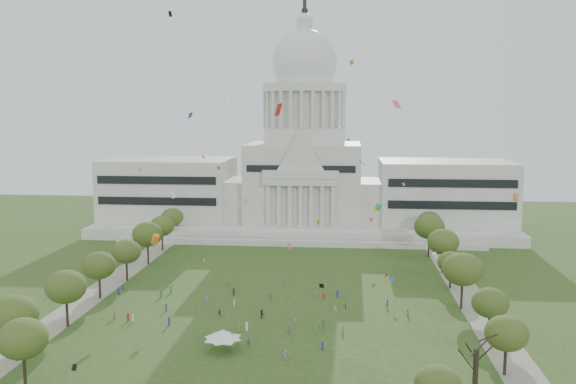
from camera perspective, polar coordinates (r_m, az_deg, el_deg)
The scene contains 34 objects.
ground at distance 135.68m, azimuth -1.81°, elevation -12.63°, with size 400.00×400.00×0.00m, color #2F481B.
capitol at distance 241.73m, azimuth 1.51°, elevation 1.72°, with size 160.00×64.50×91.30m.
path_left at distance 175.30m, azimuth -16.47°, elevation -8.25°, with size 8.00×160.00×0.04m, color gray.
path_right at distance 166.30m, azimuth 16.41°, elevation -9.10°, with size 8.00×160.00×0.04m, color gray.
row_tree_l_0 at distance 127.04m, azimuth -24.22°, elevation -10.46°, with size 8.85×8.85×12.59m.
row_tree_r_0 at distance 117.30m, azimuth 19.76°, elevation -12.35°, with size 7.67×7.67×10.91m.
row_tree_l_1 at distance 142.35m, azimuth -20.07°, elevation -8.34°, with size 8.86×8.86×12.59m.
row_tree_r_1 at distance 134.05m, azimuth 18.39°, elevation -9.82°, with size 7.58×7.58×10.78m.
row_tree_l_2 at distance 160.71m, azimuth -17.28°, elevation -6.58°, with size 8.42×8.42×11.97m.
row_tree_r_2 at distance 151.15m, azimuth 16.02°, elevation -6.97°, with size 9.55×9.55×13.58m.
row_tree_l_3 at distance 175.46m, azimuth -14.90°, elevation -5.42°, with size 8.12×8.12×11.55m.
row_tree_r_3 at distance 168.08m, azimuth 15.00°, elevation -6.38°, with size 7.01×7.01×9.98m.
row_tree_l_4 at distance 192.27m, azimuth -13.02°, elevation -3.87°, with size 9.29×9.29×13.21m.
row_tree_r_4 at distance 182.62m, azimuth 14.32°, elevation -4.55°, with size 9.19×9.19×13.06m.
row_tree_l_5 at distance 210.17m, azimuth -11.71°, elevation -3.14°, with size 8.33×8.33×11.85m.
row_tree_r_5 at distance 201.86m, azimuth 13.09°, elevation -3.18°, with size 9.82×9.82×13.96m.
row_tree_l_6 at distance 227.76m, azimuth -10.78°, elevation -2.33°, with size 8.19×8.19×11.64m.
row_tree_r_6 at distance 219.93m, azimuth 13.09°, elevation -2.68°, with size 8.42×8.42×11.97m.
near_tree_0 at distance 115.23m, azimuth -23.57°, elevation -12.47°, with size 8.47×8.47×12.04m.
big_bare_tree at distance 107.74m, azimuth 17.24°, elevation -13.51°, with size 6.00×5.00×12.80m.
event_tent at distance 123.60m, azimuth -6.11°, elevation -13.07°, with size 8.96×8.96×4.33m.
person_0 at distance 145.84m, azimuth 11.15°, elevation -10.97°, with size 0.80×0.52×1.64m, color olive.
person_2 at distance 150.92m, azimuth 9.30°, elevation -10.22°, with size 0.97×0.60×1.99m, color #994C8C.
person_3 at distance 133.68m, azimuth 2.98°, elevation -12.53°, with size 1.17×0.60×1.81m, color #33723F.
person_4 at distance 137.20m, azimuth 0.71°, elevation -12.03°, with size 0.95×0.52×1.63m, color silver.
person_5 at distance 141.68m, azimuth -2.48°, elevation -11.32°, with size 1.84×0.73×1.99m, color #26262B.
person_6 at distance 124.33m, azimuth 3.24°, elevation -14.17°, with size 0.78×0.51×1.60m, color navy.
person_7 at distance 126.40m, azimuth -3.72°, elevation -13.79°, with size 0.60×0.44×1.65m, color #4C4C51.
person_8 at distance 143.86m, azimuth -6.44°, elevation -11.16°, with size 0.75×0.46×1.53m, color #26262B.
person_9 at distance 136.19m, azimuth 3.35°, elevation -12.15°, with size 1.19×0.61×1.84m, color #4C4C51.
person_10 at distance 148.58m, azimuth 5.41°, elevation -10.56°, with size 0.83×0.45×1.41m, color #4C4C51.
person_11 at distance 119.76m, azimuth -0.23°, elevation -14.96°, with size 1.75×0.69×1.88m, color silver.
distant_crowd at distance 149.86m, azimuth -7.11°, elevation -10.35°, with size 58.50×35.46×1.95m.
kite_swarm at distance 134.29m, azimuth -1.52°, elevation -0.69°, with size 100.06×101.47×62.44m.
Camera 1 is at (16.00, -126.37, 46.74)m, focal length 38.00 mm.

